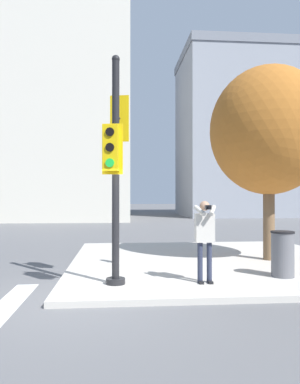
% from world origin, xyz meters
% --- Properties ---
extents(ground_plane, '(160.00, 160.00, 0.00)m').
position_xyz_m(ground_plane, '(0.00, 0.00, 0.00)').
color(ground_plane, '#5B5B5E').
extents(sidewalk_corner, '(8.00, 8.00, 0.12)m').
position_xyz_m(sidewalk_corner, '(3.50, 3.50, 0.06)').
color(sidewalk_corner, '#BCB7AD').
rests_on(sidewalk_corner, ground_plane).
extents(traffic_signal_pole, '(0.56, 1.28, 4.82)m').
position_xyz_m(traffic_signal_pole, '(0.74, 0.73, 2.82)').
color(traffic_signal_pole, black).
rests_on(traffic_signal_pole, sidewalk_corner).
extents(person_photographer, '(0.50, 0.53, 1.74)m').
position_xyz_m(person_photographer, '(2.63, 0.68, 1.17)').
color(person_photographer, black).
rests_on(person_photographer, sidewalk_corner).
extents(street_tree, '(3.38, 3.38, 5.60)m').
position_xyz_m(street_tree, '(5.14, 3.33, 3.85)').
color(street_tree, brown).
rests_on(street_tree, sidewalk_corner).
extents(fire_hydrant, '(0.19, 0.25, 0.68)m').
position_xyz_m(fire_hydrant, '(0.73, 3.23, 0.46)').
color(fire_hydrant, '#99999E').
rests_on(fire_hydrant, sidewalk_corner).
extents(trash_bin, '(0.53, 0.53, 1.04)m').
position_xyz_m(trash_bin, '(4.54, 1.11, 0.65)').
color(trash_bin, '#5B5B60').
rests_on(trash_bin, sidewalk_corner).
extents(building_left, '(11.80, 13.08, 18.49)m').
position_xyz_m(building_left, '(-4.13, 26.45, 9.26)').
color(building_left, beige).
rests_on(building_left, ground_plane).
extents(building_right, '(14.40, 9.77, 16.08)m').
position_xyz_m(building_right, '(14.22, 28.99, 8.05)').
color(building_right, gray).
rests_on(building_right, ground_plane).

